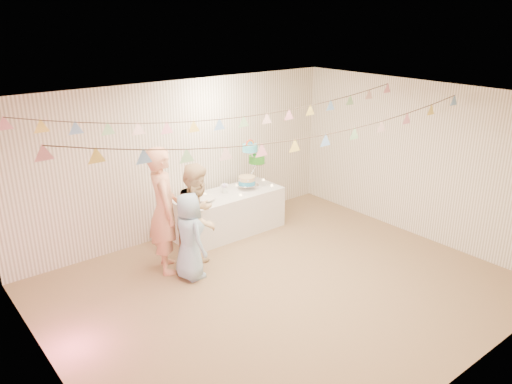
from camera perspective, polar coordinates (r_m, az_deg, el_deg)
floor at (r=7.05m, az=2.85°, el=-10.93°), size 6.00×6.00×0.00m
ceiling at (r=6.14m, az=3.27°, el=10.38°), size 6.00×6.00×0.00m
back_wall at (r=8.41m, az=-8.35°, el=3.76°), size 6.00×6.00×0.00m
front_wall at (r=5.08m, az=22.35°, el=-8.87°), size 6.00×6.00×0.00m
left_wall at (r=5.17m, az=-22.97°, el=-8.43°), size 5.00×5.00×0.00m
right_wall at (r=8.68m, az=18.06°, el=3.48°), size 5.00×5.00×0.00m
table at (r=8.58m, az=-3.16°, el=-2.40°), size 1.91×0.76×0.72m
cake_stand at (r=8.66m, az=-0.49°, el=3.40°), size 0.71×0.42×0.79m
cake_bottom at (r=8.62m, az=-1.02°, el=1.15°), size 0.31×0.31×0.15m
cake_middle at (r=8.85m, az=0.06°, el=3.48°), size 0.27×0.27×0.22m
cake_top_tier at (r=8.54m, az=-0.69°, el=4.75°), size 0.25×0.25×0.19m
platter at (r=8.14m, az=-5.81°, el=-0.71°), size 0.31×0.31×0.02m
posy at (r=8.43m, az=-3.60°, el=0.64°), size 0.15×0.15×0.17m
person_adult_a at (r=7.26m, az=-10.46°, el=-2.05°), size 0.65×0.80×1.88m
person_adult_b at (r=7.27m, az=-6.61°, el=-2.91°), size 1.00×0.95×1.62m
person_child at (r=7.09m, az=-7.63°, el=-5.04°), size 0.42×0.64×1.28m
bunting_back at (r=7.03m, az=-2.84°, el=9.54°), size 5.60×1.10×0.40m
bunting_front at (r=6.05m, az=4.49°, el=7.50°), size 5.60×0.90×0.36m
tealight_0 at (r=7.92m, az=-7.28°, el=-1.60°), size 0.04×0.04×0.03m
tealight_1 at (r=8.40m, az=-5.86°, el=-0.25°), size 0.04×0.04×0.03m
tealight_2 at (r=8.33m, az=-1.76°, el=-0.32°), size 0.04×0.04×0.03m
tealight_3 at (r=8.80m, az=-2.19°, el=0.81°), size 0.04×0.04×0.03m
tealight_4 at (r=8.78m, az=1.83°, el=0.77°), size 0.04×0.04×0.03m
tealight_5 at (r=9.07m, az=0.86°, el=1.41°), size 0.04×0.04×0.03m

